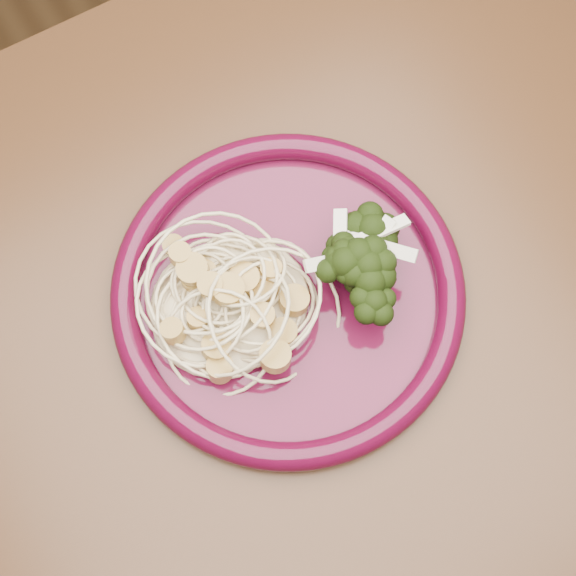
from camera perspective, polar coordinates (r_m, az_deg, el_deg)
The scene contains 6 objects.
dining_table at distance 0.73m, azimuth -1.70°, elevation -9.58°, with size 1.20×0.80×0.75m.
dinner_plate at distance 0.64m, azimuth 0.00°, elevation -0.29°, with size 0.35×0.35×0.02m.
spaghetti_pile at distance 0.63m, azimuth -4.20°, elevation -0.93°, with size 0.13×0.11×0.03m, color beige.
scallop_cluster at distance 0.59m, azimuth -4.43°, elevation 0.16°, with size 0.13×0.13×0.04m, color gold, non-canonical shape.
broccoli_pile at distance 0.63m, azimuth 5.13°, elevation 1.50°, with size 0.09×0.14×0.05m, color black.
onion_garnish at distance 0.60m, azimuth 5.38°, elevation 2.55°, with size 0.06×0.09×0.05m, color beige, non-canonical shape.
Camera 1 is at (-0.04, -0.12, 1.37)m, focal length 50.00 mm.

